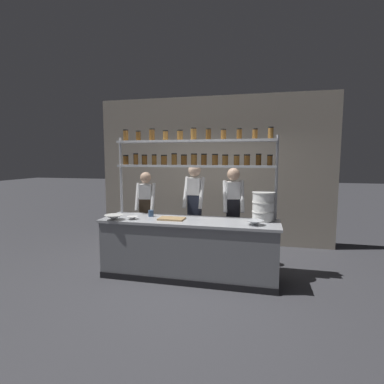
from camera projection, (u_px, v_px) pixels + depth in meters
name	position (u px, v px, depth m)	size (l,w,h in m)	color
ground_plane	(189.00, 277.00, 4.75)	(40.00, 40.00, 0.00)	#3D3D42
back_wall	(212.00, 171.00, 6.60)	(5.16, 0.12, 3.20)	#9E9384
prep_counter	(189.00, 248.00, 4.70)	(2.76, 0.76, 0.92)	gray
spice_shelf_unit	(193.00, 157.00, 4.86)	(2.65, 0.28, 2.36)	#ADAFB5
chef_left	(146.00, 209.00, 5.60)	(0.39, 0.31, 1.62)	black
chef_center	(194.00, 205.00, 5.35)	(0.37, 0.31, 1.77)	black
chef_right	(233.00, 210.00, 5.15)	(0.40, 0.33, 1.71)	black
container_stack	(263.00, 206.00, 4.55)	(0.34, 0.34, 0.44)	white
cutting_board	(172.00, 219.00, 4.67)	(0.40, 0.26, 0.02)	#A88456
prep_bowl_near_left	(255.00, 223.00, 4.28)	(0.25, 0.25, 0.07)	#B2B7BC
prep_bowl_center_front	(114.00, 217.00, 4.64)	(0.29, 0.29, 0.08)	silver
prep_bowl_center_back	(132.00, 218.00, 4.68)	(0.17, 0.17, 0.05)	white
serving_cup_front	(151.00, 213.00, 4.90)	(0.09, 0.09, 0.10)	#334C70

